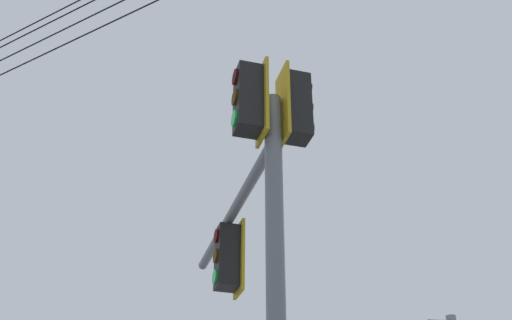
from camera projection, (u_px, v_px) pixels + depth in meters
signal_mast_assembly at (259, 226)px, 7.39m from camera, size 1.93×3.96×6.30m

